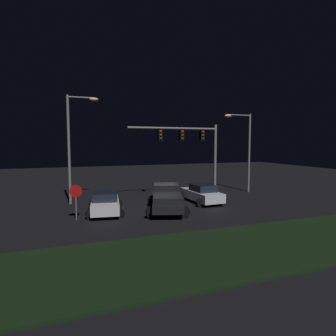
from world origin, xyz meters
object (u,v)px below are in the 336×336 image
(car_sedan, at_px, (202,193))
(traffic_signal_gantry, at_px, (191,142))
(street_lamp_right, at_px, (244,142))
(street_lamp_left, at_px, (75,137))
(stop_sign, at_px, (76,196))
(car_sedan_far, at_px, (105,203))
(pickup_truck, at_px, (167,197))

(car_sedan, distance_m, traffic_signal_gantry, 4.95)
(street_lamp_right, bearing_deg, street_lamp_left, 179.94)
(car_sedan, distance_m, stop_sign, 10.17)
(street_lamp_left, bearing_deg, car_sedan, -18.01)
(traffic_signal_gantry, bearing_deg, street_lamp_right, 4.26)
(car_sedan_far, height_order, street_lamp_right, street_lamp_right)
(traffic_signal_gantry, bearing_deg, car_sedan_far, -156.18)
(car_sedan, bearing_deg, street_lamp_left, 70.27)
(pickup_truck, relative_size, car_sedan, 1.29)
(car_sedan, height_order, stop_sign, stop_sign)
(pickup_truck, height_order, street_lamp_left, street_lamp_left)
(pickup_truck, relative_size, traffic_signal_gantry, 0.69)
(stop_sign, bearing_deg, street_lamp_left, 86.67)
(car_sedan_far, height_order, traffic_signal_gantry, traffic_signal_gantry)
(car_sedan_far, relative_size, street_lamp_right, 0.61)
(stop_sign, bearing_deg, car_sedan_far, 30.94)
(pickup_truck, relative_size, car_sedan_far, 1.24)
(traffic_signal_gantry, bearing_deg, stop_sign, -154.72)
(traffic_signal_gantry, distance_m, stop_sign, 11.75)
(street_lamp_left, bearing_deg, pickup_truck, -39.39)
(car_sedan_far, bearing_deg, street_lamp_left, 31.53)
(car_sedan, xyz_separation_m, stop_sign, (-9.91, -2.14, 0.82))
(traffic_signal_gantry, bearing_deg, car_sedan, -95.85)
(pickup_truck, xyz_separation_m, stop_sign, (-6.23, -0.40, 0.56))
(street_lamp_right, distance_m, stop_sign, 17.18)
(street_lamp_left, xyz_separation_m, stop_sign, (-0.31, -5.26, -3.77))
(car_sedan, bearing_deg, street_lamp_right, -64.77)
(car_sedan_far, distance_m, traffic_signal_gantry, 9.87)
(stop_sign, bearing_deg, pickup_truck, 3.68)
(traffic_signal_gantry, xyz_separation_m, stop_sign, (-10.18, -4.81, -3.34))
(car_sedan, height_order, traffic_signal_gantry, traffic_signal_gantry)
(stop_sign, bearing_deg, car_sedan, 12.18)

